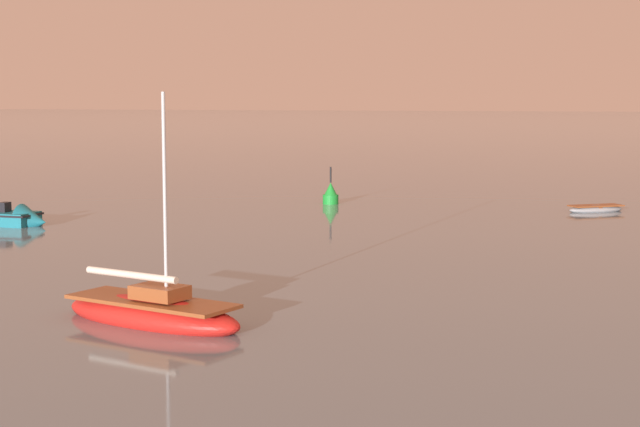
{
  "coord_description": "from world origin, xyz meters",
  "views": [
    {
      "loc": [
        8.82,
        -7.39,
        6.19
      ],
      "look_at": [
        -4.5,
        39.2,
        0.59
      ],
      "focal_mm": 57.51,
      "sensor_mm": 36.0,
      "label": 1
    }
  ],
  "objects_px": {
    "rowboat_moored_0": "(596,209)",
    "motorboat_moored_0": "(7,220)",
    "sailboat_moored_0": "(152,313)",
    "channel_buoy": "(331,196)"
  },
  "relations": [
    {
      "from": "rowboat_moored_0",
      "to": "motorboat_moored_0",
      "type": "bearing_deg",
      "value": -6.66
    },
    {
      "from": "sailboat_moored_0",
      "to": "channel_buoy",
      "type": "xyz_separation_m",
      "value": [
        -3.52,
        31.19,
        0.17
      ]
    },
    {
      "from": "motorboat_moored_0",
      "to": "sailboat_moored_0",
      "type": "xyz_separation_m",
      "value": [
        15.9,
        -17.62,
        0.05
      ]
    },
    {
      "from": "rowboat_moored_0",
      "to": "sailboat_moored_0",
      "type": "height_order",
      "value": "sailboat_moored_0"
    },
    {
      "from": "rowboat_moored_0",
      "to": "channel_buoy",
      "type": "xyz_separation_m",
      "value": [
        -14.7,
        -0.1,
        0.32
      ]
    },
    {
      "from": "channel_buoy",
      "to": "motorboat_moored_0",
      "type": "bearing_deg",
      "value": -132.38
    },
    {
      "from": "motorboat_moored_0",
      "to": "channel_buoy",
      "type": "xyz_separation_m",
      "value": [
        12.38,
        13.57,
        0.22
      ]
    },
    {
      "from": "rowboat_moored_0",
      "to": "sailboat_moored_0",
      "type": "relative_size",
      "value": 0.49
    },
    {
      "from": "rowboat_moored_0",
      "to": "sailboat_moored_0",
      "type": "xyz_separation_m",
      "value": [
        -11.18,
        -31.29,
        0.15
      ]
    },
    {
      "from": "channel_buoy",
      "to": "rowboat_moored_0",
      "type": "bearing_deg",
      "value": 0.4
    }
  ]
}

